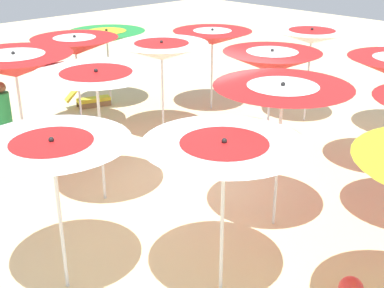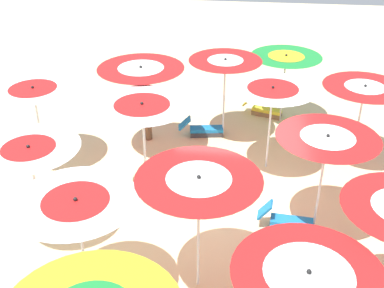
{
  "view_description": "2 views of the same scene",
  "coord_description": "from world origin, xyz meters",
  "views": [
    {
      "loc": [
        6.62,
        -7.02,
        4.68
      ],
      "look_at": [
        1.19,
        -1.74,
        1.49
      ],
      "focal_mm": 48.58,
      "sensor_mm": 36.0,
      "label": 1
    },
    {
      "loc": [
        8.77,
        -0.02,
        6.95
      ],
      "look_at": [
        -1.43,
        -1.25,
        1.01
      ],
      "focal_mm": 45.61,
      "sensor_mm": 36.0,
      "label": 2
    }
  ],
  "objects": [
    {
      "name": "beachgoer_0",
      "position": [
        -3.33,
        -2.76,
        0.94
      ],
      "size": [
        0.3,
        0.3,
        1.78
      ],
      "rotation": [
        0.0,
        0.0,
        1.38
      ],
      "color": "brown",
      "rests_on": "ground"
    },
    {
      "name": "lounger_0",
      "position": [
        -5.28,
        0.59,
        0.2
      ],
      "size": [
        0.68,
        1.28,
        0.58
      ],
      "rotation": [
        0.0,
        0.0,
        7.53
      ],
      "color": "olive",
      "rests_on": "ground"
    },
    {
      "name": "beach_umbrella_14",
      "position": [
        -3.84,
        -0.63,
        2.11
      ],
      "size": [
        2.01,
        2.01,
        2.37
      ],
      "color": "silver",
      "rests_on": "ground"
    },
    {
      "name": "beach_umbrella_13",
      "position": [
        -2.65,
        -2.71,
        2.23
      ],
      "size": [
        2.23,
        2.23,
        2.51
      ],
      "color": "silver",
      "rests_on": "ground"
    },
    {
      "name": "beach_umbrella_11",
      "position": [
        -2.82,
        2.91,
        1.96
      ],
      "size": [
        2.09,
        2.09,
        2.2
      ],
      "color": "silver",
      "rests_on": "ground"
    },
    {
      "name": "beach_umbrella_8",
      "position": [
        1.12,
        -4.12,
        2.0
      ],
      "size": [
        2.01,
        2.01,
        2.26
      ],
      "color": "silver",
      "rests_on": "ground"
    },
    {
      "name": "beach_umbrella_4",
      "position": [
        2.69,
        -2.65,
        2.05
      ],
      "size": [
        2.07,
        2.07,
        2.29
      ],
      "color": "silver",
      "rests_on": "ground"
    },
    {
      "name": "beach_umbrella_6",
      "position": [
        0.11,
        1.64,
        2.05
      ],
      "size": [
        2.08,
        2.08,
        2.32
      ],
      "color": "silver",
      "rests_on": "ground"
    },
    {
      "name": "ground",
      "position": [
        0.0,
        0.0,
        -0.02
      ],
      "size": [
        39.61,
        39.61,
        0.04
      ],
      "primitive_type": "cube",
      "color": "beige"
    },
    {
      "name": "lounger_2",
      "position": [
        -3.74,
        -1.2,
        0.2
      ],
      "size": [
        0.55,
        1.34,
        0.57
      ],
      "rotation": [
        0.0,
        0.0,
        8.01
      ],
      "color": "#333338",
      "rests_on": "ground"
    },
    {
      "name": "lounger_1",
      "position": [
        0.24,
        1.04,
        0.2
      ],
      "size": [
        0.46,
        1.24,
        0.62
      ],
      "rotation": [
        0.0,
        0.0,
        7.77
      ],
      "color": "silver",
      "rests_on": "ground"
    },
    {
      "name": "beach_umbrella_15",
      "position": [
        -5.0,
        1.08,
        1.93
      ],
      "size": [
        2.08,
        2.08,
        2.14
      ],
      "color": "silver",
      "rests_on": "ground"
    },
    {
      "name": "beach_umbrella_1",
      "position": [
        3.9,
        0.95,
        2.06
      ],
      "size": [
        2.09,
        2.09,
        2.31
      ],
      "color": "silver",
      "rests_on": "ground"
    },
    {
      "name": "beach_umbrella_5",
      "position": [
        2.12,
        -0.71,
        2.26
      ],
      "size": [
        2.15,
        2.15,
        2.49
      ],
      "color": "silver",
      "rests_on": "ground"
    },
    {
      "name": "beach_umbrella_9",
      "position": [
        -0.61,
        -2.25,
        2.25
      ],
      "size": [
        2.16,
        2.16,
        2.47
      ],
      "color": "silver",
      "rests_on": "ground"
    },
    {
      "name": "beach_umbrella_12",
      "position": [
        -1.78,
        -5.26,
        1.93
      ],
      "size": [
        2.03,
        2.03,
        2.19
      ],
      "color": "silver",
      "rests_on": "ground"
    },
    {
      "name": "beach_umbrella_10",
      "position": [
        -2.23,
        0.62,
        2.05
      ],
      "size": [
        2.13,
        2.13,
        2.3
      ],
      "color": "silver",
      "rests_on": "ground"
    }
  ]
}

